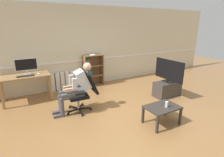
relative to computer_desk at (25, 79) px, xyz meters
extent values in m
plane|color=olive|center=(1.87, -2.15, -0.65)|extent=(18.00, 18.00, 0.00)
cube|color=beige|center=(1.87, 0.50, 0.70)|extent=(12.00, 0.10, 2.70)
cube|color=white|center=(1.87, 0.43, 0.27)|extent=(12.00, 0.03, 0.05)
cube|color=#9E7547|center=(-0.60, -0.28, -0.29)|extent=(0.06, 0.06, 0.72)
cube|color=#9E7547|center=(0.60, -0.28, -0.29)|extent=(0.06, 0.06, 0.72)
cube|color=#9E7547|center=(0.60, 0.28, -0.29)|extent=(0.06, 0.06, 0.72)
cube|color=#9E7547|center=(-0.60, 0.28, -0.29)|extent=(0.06, 0.06, 0.72)
cube|color=#9E7547|center=(0.00, 0.00, 0.09)|extent=(1.27, 0.65, 0.04)
cube|color=silver|center=(0.08, 0.06, 0.11)|extent=(0.18, 0.14, 0.01)
cube|color=silver|center=(0.08, 0.08, 0.17)|extent=(0.04, 0.02, 0.10)
cube|color=silver|center=(0.08, 0.08, 0.38)|extent=(0.59, 0.02, 0.33)
cube|color=black|center=(0.08, 0.07, 0.38)|extent=(0.54, 0.00, 0.30)
cube|color=black|center=(0.01, -0.14, 0.12)|extent=(0.44, 0.12, 0.02)
cube|color=white|center=(0.34, -0.12, 0.12)|extent=(0.06, 0.10, 0.03)
cube|color=brown|center=(1.84, 0.27, -0.10)|extent=(0.03, 0.28, 1.09)
cube|color=brown|center=(2.50, 0.27, -0.10)|extent=(0.03, 0.28, 1.09)
cube|color=brown|center=(2.17, 0.41, -0.10)|extent=(0.65, 0.02, 1.09)
cube|color=brown|center=(2.17, 0.27, -0.64)|extent=(0.62, 0.28, 0.03)
cube|color=brown|center=(2.17, 0.27, -0.28)|extent=(0.62, 0.28, 0.03)
cube|color=brown|center=(2.17, 0.27, 0.07)|extent=(0.62, 0.28, 0.03)
cube|color=brown|center=(2.17, 0.27, 0.43)|extent=(0.62, 0.28, 0.03)
cube|color=#6699A3|center=(1.89, 0.28, -0.54)|extent=(0.04, 0.19, 0.17)
cube|color=white|center=(1.89, 0.27, -0.15)|extent=(0.05, 0.19, 0.23)
cube|color=#38844C|center=(1.89, 0.27, 0.19)|extent=(0.05, 0.19, 0.21)
cube|color=#89428E|center=(1.96, 0.25, -0.51)|extent=(0.05, 0.19, 0.22)
cube|color=#2D519E|center=(1.95, 0.28, -0.18)|extent=(0.03, 0.19, 0.18)
cube|color=#38844C|center=(1.96, 0.28, 0.20)|extent=(0.05, 0.19, 0.22)
cube|color=#2D519E|center=(2.00, 0.28, -0.50)|extent=(0.02, 0.19, 0.23)
cube|color=#38844C|center=(2.00, 0.27, -0.16)|extent=(0.05, 0.19, 0.21)
cube|color=red|center=(2.01, 0.27, 0.17)|extent=(0.05, 0.19, 0.17)
cube|color=white|center=(2.09, 0.26, -0.55)|extent=(0.04, 0.19, 0.15)
cube|color=#2D519E|center=(2.06, 0.28, -0.18)|extent=(0.04, 0.19, 0.18)
cube|color=white|center=(2.14, 0.24, 0.46)|extent=(0.16, 0.22, 0.02)
cube|color=white|center=(0.78, 0.39, -0.34)|extent=(0.12, 0.08, 0.61)
cube|color=white|center=(0.94, 0.39, -0.34)|extent=(0.12, 0.08, 0.61)
cube|color=white|center=(1.10, 0.39, -0.34)|extent=(0.12, 0.08, 0.61)
cube|color=white|center=(1.26, 0.39, -0.34)|extent=(0.12, 0.08, 0.61)
cube|color=white|center=(1.42, 0.39, -0.34)|extent=(0.12, 0.08, 0.61)
cube|color=white|center=(1.59, 0.39, -0.34)|extent=(0.12, 0.08, 0.61)
cube|color=black|center=(1.03, -1.48, -0.58)|extent=(0.06, 0.30, 0.02)
cylinder|color=black|center=(1.02, -1.63, -0.62)|extent=(0.03, 0.06, 0.06)
cube|color=black|center=(1.18, -1.39, -0.58)|extent=(0.29, 0.15, 0.02)
cylinder|color=black|center=(1.32, -1.44, -0.62)|extent=(0.06, 0.04, 0.06)
cube|color=black|center=(1.14, -1.22, -0.58)|extent=(0.22, 0.25, 0.02)
cylinder|color=black|center=(1.24, -1.10, -0.62)|extent=(0.05, 0.06, 0.06)
cube|color=black|center=(0.96, -1.20, -0.58)|extent=(0.19, 0.27, 0.02)
cylinder|color=black|center=(0.88, -1.08, -0.62)|extent=(0.05, 0.06, 0.06)
cube|color=black|center=(0.90, -1.37, -0.58)|extent=(0.30, 0.11, 0.02)
cylinder|color=black|center=(0.75, -1.40, -0.62)|extent=(0.06, 0.03, 0.06)
cylinder|color=gray|center=(1.04, -1.33, -0.42)|extent=(0.05, 0.05, 0.30)
cube|color=black|center=(1.04, -1.33, -0.24)|extent=(0.49, 0.49, 0.07)
cube|color=black|center=(1.38, -1.35, 0.05)|extent=(0.31, 0.46, 0.54)
cube|color=black|center=(1.08, -1.07, -0.09)|extent=(0.28, 0.06, 0.03)
cube|color=black|center=(1.04, -1.59, -0.09)|extent=(0.28, 0.06, 0.03)
cube|color=#4C4C51|center=(1.04, -1.33, -0.13)|extent=(0.28, 0.36, 0.14)
cube|color=silver|center=(1.18, -1.34, 0.16)|extent=(0.40, 0.37, 0.52)
sphere|color=#D6A884|center=(1.31, -1.35, 0.47)|extent=(0.20, 0.20, 0.20)
cube|color=white|center=(0.76, -1.31, -0.03)|extent=(0.15, 0.05, 0.02)
cube|color=#4C4C51|center=(0.84, -1.22, -0.16)|extent=(0.43, 0.16, 0.13)
cylinder|color=#4C4C51|center=(0.63, -1.20, -0.42)|extent=(0.10, 0.10, 0.46)
cube|color=#4C4C51|center=(0.53, -1.19, -0.62)|extent=(0.23, 0.11, 0.06)
cube|color=#4C4C51|center=(0.83, -1.42, -0.16)|extent=(0.43, 0.16, 0.13)
cylinder|color=#4C4C51|center=(0.62, -1.40, -0.42)|extent=(0.10, 0.10, 0.46)
cube|color=#4C4C51|center=(0.52, -1.39, -0.62)|extent=(0.23, 0.11, 0.06)
cube|color=silver|center=(0.95, -1.16, 0.14)|extent=(0.11, 0.09, 0.26)
cube|color=#D6A884|center=(0.85, -1.22, -0.01)|extent=(0.24, 0.09, 0.07)
cube|color=silver|center=(0.93, -1.48, 0.14)|extent=(0.11, 0.09, 0.26)
cube|color=#D6A884|center=(0.84, -1.41, -0.01)|extent=(0.24, 0.09, 0.07)
cube|color=#3D3833|center=(3.71, -1.71, -0.42)|extent=(0.82, 0.41, 0.45)
cube|color=black|center=(3.71, -1.71, -0.19)|extent=(0.20, 0.32, 0.02)
cylinder|color=black|center=(3.71, -1.71, -0.15)|extent=(0.04, 0.04, 0.05)
cube|color=black|center=(3.71, -1.71, 0.17)|extent=(0.05, 1.02, 0.59)
cube|color=white|center=(3.73, -1.71, 0.17)|extent=(0.01, 0.96, 0.55)
cube|color=#332D28|center=(2.09, -3.00, -0.46)|extent=(0.04, 0.04, 0.38)
cube|color=#332D28|center=(2.76, -3.00, -0.46)|extent=(0.04, 0.04, 0.38)
cube|color=#332D28|center=(2.76, -2.56, -0.46)|extent=(0.04, 0.04, 0.38)
cube|color=#332D28|center=(2.09, -2.56, -0.46)|extent=(0.04, 0.04, 0.38)
cube|color=#332D28|center=(2.43, -2.78, -0.26)|extent=(0.72, 0.51, 0.03)
cylinder|color=silver|center=(2.48, -2.85, -0.18)|extent=(0.06, 0.06, 0.13)
camera|label=1|loc=(-0.19, -5.21, 1.44)|focal=28.07mm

